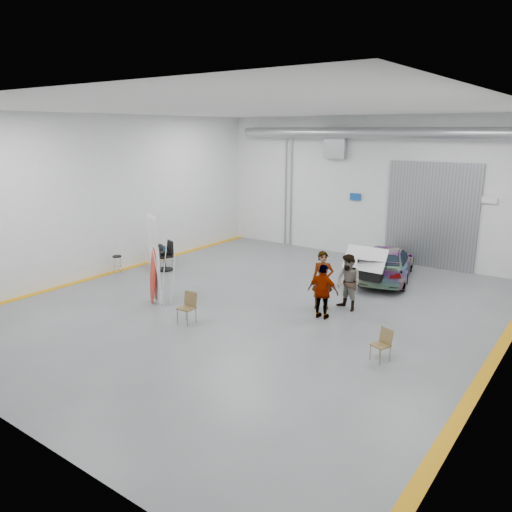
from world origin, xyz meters
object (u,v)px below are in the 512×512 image
Objects in this scene: folding_chair_far at (380,351)px; surfboard_display at (155,267)px; work_table at (161,249)px; folding_chair_near at (187,314)px; person_a at (323,280)px; person_b at (348,283)px; shop_stool at (117,265)px; sedan_car at (387,263)px; office_chair at (166,257)px; person_c at (323,292)px.

surfboard_display is at bearing -155.13° from folding_chair_far.
folding_chair_far is 0.62× the size of work_table.
person_a is at bearing 49.96° from folding_chair_near.
person_b reaches higher than shop_stool.
sedan_car is 6.03× the size of shop_stool.
office_chair is at bearing -172.70° from folding_chair_far.
office_chair is (-4.60, 3.63, 0.23)m from folding_chair_near.
folding_chair_far is at bearing -14.98° from work_table.
folding_chair_far is at bearing 6.62° from folding_chair_near.
shop_stool is 1.88m from office_chair.
work_table is (-7.63, 0.40, -0.18)m from person_a.
work_table is (0.63, 1.69, 0.37)m from shop_stool.
surfboard_display reaches higher than folding_chair_near.
surfboard_display reaches higher than person_a.
folding_chair_far is at bearing -32.42° from person_b.
sedan_car is 8.53m from surfboard_display.
person_c is 4.01m from folding_chair_near.
folding_chair_near is at bearing -20.45° from shop_stool.
office_chair is at bearing -20.89° from work_table.
person_a is at bearing 55.76° from surfboard_display.
person_a is 0.60× the size of surfboard_display.
folding_chair_near is 6.41m from work_table.
shop_stool is at bearing -108.71° from office_chair.
person_b is 2.19× the size of folding_chair_far.
surfboard_display is 3.78× the size of folding_chair_far.
folding_chair_near is 5.86m from office_chair.
shop_stool is at bearing -178.14° from surfboard_display.
person_b is at bearing 79.64° from sedan_car.
person_a reaches higher than folding_chair_near.
sedan_car is 5.36× the size of folding_chair_far.
folding_chair_far is (2.50, -1.67, -0.57)m from person_c.
sedan_car reaches higher than work_table.
person_b is at bearing 10.20° from shop_stool.
person_b is at bearing 54.79° from surfboard_display.
person_b is 4.99m from folding_chair_near.
shop_stool is at bearing -163.86° from folding_chair_far.
surfboard_display reaches higher than person_b.
work_table is at bearing 158.42° from surfboard_display.
folding_chair_near is at bearing -19.32° from office_chair.
folding_chair_far is 0.69× the size of office_chair.
surfboard_display reaches higher than sedan_car.
work_table is (-8.05, -3.78, 0.10)m from sedan_car.
office_chair is (-7.11, 0.20, -0.40)m from person_a.
person_c reaches higher than work_table.
person_a is 1.04× the size of person_b.
sedan_car is 2.45× the size of person_b.
person_c is 0.54× the size of surfboard_display.
person_b reaches higher than sedan_car.
person_a is (-0.42, -4.18, 0.29)m from sedan_car.
sedan_car is 1.42× the size of surfboard_display.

